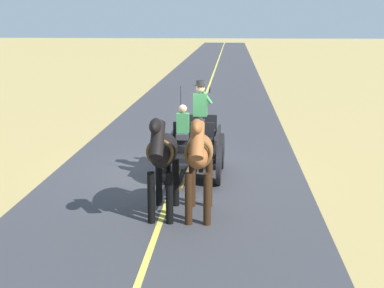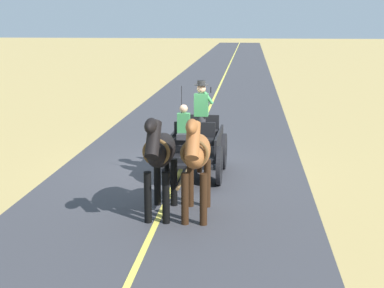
# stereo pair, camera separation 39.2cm
# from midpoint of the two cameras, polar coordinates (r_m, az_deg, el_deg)

# --- Properties ---
(ground_plane) EXTENTS (200.00, 200.00, 0.00)m
(ground_plane) POSITION_cam_midpoint_polar(r_m,az_deg,el_deg) (14.88, -0.47, -2.84)
(ground_plane) COLOR tan
(road_surface) EXTENTS (6.59, 160.00, 0.01)m
(road_surface) POSITION_cam_midpoint_polar(r_m,az_deg,el_deg) (14.87, -0.47, -2.82)
(road_surface) COLOR #38383D
(road_surface) RESTS_ON ground
(road_centre_stripe) EXTENTS (0.12, 160.00, 0.00)m
(road_centre_stripe) POSITION_cam_midpoint_polar(r_m,az_deg,el_deg) (14.87, -0.47, -2.80)
(road_centre_stripe) COLOR #DBCC4C
(road_centre_stripe) RESTS_ON road_surface
(horse_drawn_carriage) EXTENTS (1.47, 4.51, 2.50)m
(horse_drawn_carriage) POSITION_cam_midpoint_polar(r_m,az_deg,el_deg) (14.27, 1.25, -0.13)
(horse_drawn_carriage) COLOR black
(horse_drawn_carriage) RESTS_ON ground
(horse_near_side) EXTENTS (0.58, 2.13, 2.21)m
(horse_near_side) POSITION_cam_midpoint_polar(r_m,az_deg,el_deg) (11.18, 1.43, -1.07)
(horse_near_side) COLOR brown
(horse_near_side) RESTS_ON ground
(horse_off_side) EXTENTS (0.58, 2.13, 2.21)m
(horse_off_side) POSITION_cam_midpoint_polar(r_m,az_deg,el_deg) (11.28, -2.28, -0.95)
(horse_off_side) COLOR black
(horse_off_side) RESTS_ON ground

